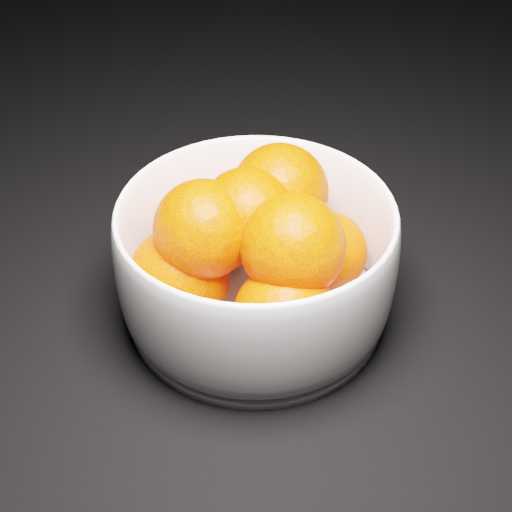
# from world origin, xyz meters

# --- Properties ---
(ground) EXTENTS (3.00, 3.00, 0.00)m
(ground) POSITION_xyz_m (0.00, 0.00, 0.00)
(ground) COLOR black
(ground) RESTS_ON ground
(bowl) EXTENTS (0.20, 0.20, 0.10)m
(bowl) POSITION_xyz_m (0.25, -0.08, 0.05)
(bowl) COLOR white
(bowl) RESTS_ON ground
(orange_pile) EXTENTS (0.17, 0.16, 0.11)m
(orange_pile) POSITION_xyz_m (0.25, -0.08, 0.07)
(orange_pile) COLOR #FF3D02
(orange_pile) RESTS_ON bowl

